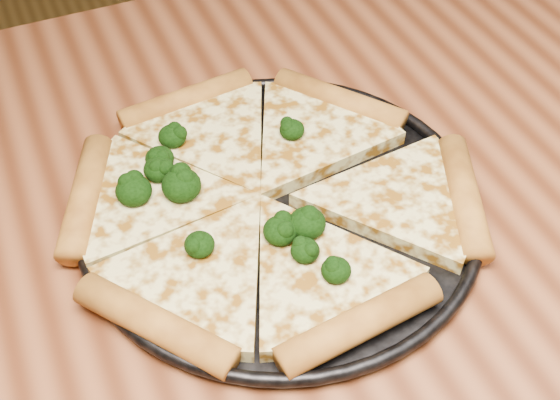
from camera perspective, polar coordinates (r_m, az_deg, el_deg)
name	(u,v)px	position (r m, az deg, el deg)	size (l,w,h in m)	color
dining_table	(310,339)	(0.66, 2.36, -10.71)	(1.20, 0.90, 0.75)	brown
pizza_pan	(280,207)	(0.62, 0.00, -0.53)	(0.34, 0.34, 0.02)	black
pizza	(265,196)	(0.62, -1.14, 0.28)	(0.37, 0.33, 0.03)	#DDD587
broccoli_florets	(218,195)	(0.61, -4.86, 0.37)	(0.18, 0.22, 0.03)	black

